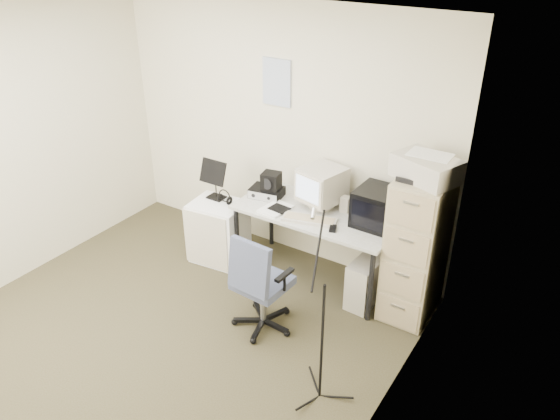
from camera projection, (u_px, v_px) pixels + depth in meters
The scene contains 22 objects.
floor at pixel (163, 339), 4.55m from camera, with size 3.60×3.60×0.01m, color #312C17.
ceiling at pixel (122, 28), 3.36m from camera, with size 3.60×3.60×0.01m, color white.
wall_back at pixel (279, 133), 5.29m from camera, with size 3.60×0.02×2.50m, color beige.
wall_right at pixel (375, 286), 3.10m from camera, with size 0.02×3.60×2.50m, color beige.
wall_calendar at pixel (277, 82), 5.05m from camera, with size 0.30×0.02×0.44m, color white.
filing_cabinet at pixel (417, 247), 4.59m from camera, with size 0.40×0.60×1.30m, color tan.
printer at pixel (426, 168), 4.20m from camera, with size 0.48×0.33×0.19m, color #B9AE9A.
desk at pixel (316, 246), 5.15m from camera, with size 1.50×0.70×0.73m, color silver.
crt_monitor at pixel (322, 188), 4.98m from camera, with size 0.35×0.37×0.39m, color #B9AE9A.
crt_tv at pixel (377, 207), 4.71m from camera, with size 0.36×0.38×0.33m, color black.
desk_speaker at pixel (345, 204), 4.95m from camera, with size 0.08×0.08×0.15m, color beige.
keyboard at pixel (309, 220), 4.82m from camera, with size 0.48×0.17×0.03m, color #B9AE9A.
mouse at pixel (333, 228), 4.68m from camera, with size 0.06×0.10×0.03m, color black.
radio_receiver at pixel (267, 192), 5.23m from camera, with size 0.31×0.22×0.09m, color black.
radio_speaker at pixel (271, 181), 5.16m from camera, with size 0.17×0.15×0.17m, color black.
papers at pixel (276, 209), 5.01m from camera, with size 0.21×0.29×0.02m, color white.
pc_tower at pixel (367, 280), 4.90m from camera, with size 0.21×0.48×0.45m, color #B9AE9A.
office_chair at pixel (263, 281), 4.49m from camera, with size 0.53×0.53×0.92m, color slate.
side_cart at pixel (219, 232), 5.47m from camera, with size 0.51×0.41×0.64m, color white.
music_stand at pixel (215, 179), 5.33m from camera, with size 0.28×0.15×0.42m, color black.
headphones at pixel (225, 198), 5.32m from camera, with size 0.15×0.15×0.03m, color black.
mic_stand at pixel (323, 326), 3.70m from camera, with size 0.02×0.02×1.31m, color black.
Camera 1 is at (2.70, -2.42, 3.10)m, focal length 35.00 mm.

